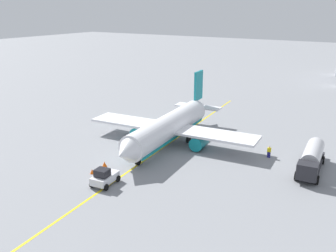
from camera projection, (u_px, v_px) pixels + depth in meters
ground_plane at (168, 144)px, 58.35m from camera, size 400.00×400.00×0.00m
airplane at (169, 127)px, 57.92m from camera, size 28.42×27.99×9.76m
fuel_tanker at (312, 158)px, 48.49m from camera, size 10.90×3.48×3.15m
pushback_tug at (104, 177)px, 44.77m from camera, size 3.80×2.66×2.20m
refueling_worker at (269, 152)px, 53.01m from camera, size 0.43×0.57×1.71m
safety_cone_nose at (104, 164)px, 50.06m from camera, size 0.65×0.65×0.72m
safety_cone_wingtip at (92, 171)px, 47.96m from camera, size 0.55×0.55×0.62m
taxi_line_marking at (168, 144)px, 58.35m from camera, size 63.32×5.35×0.01m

